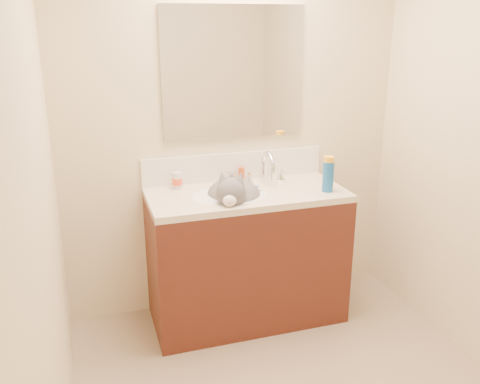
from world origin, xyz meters
TOP-DOWN VIEW (x-y plane):
  - room_shell at (0.00, 0.00)m, footprint 2.24×2.54m
  - vanity_cabinet at (0.00, 0.97)m, footprint 1.20×0.55m
  - counter_slab at (0.00, 0.97)m, footprint 1.20×0.55m
  - basin at (-0.12, 0.94)m, footprint 0.45×0.36m
  - faucet at (0.18, 1.11)m, footprint 0.28×0.20m
  - cat at (-0.09, 0.94)m, footprint 0.44×0.50m
  - backsplash at (0.00, 1.24)m, footprint 1.20×0.02m
  - mirror at (0.00, 1.24)m, footprint 0.90×0.02m
  - pill_bottle at (-0.39, 1.17)m, footprint 0.07×0.07m
  - pill_label at (-0.39, 1.17)m, footprint 0.07×0.07m
  - silver_jar at (-0.04, 1.18)m, footprint 0.06×0.06m
  - amber_bottle at (0.04, 1.19)m, footprint 0.04×0.04m
  - toothbrush at (0.08, 1.02)m, footprint 0.02×0.13m
  - toothbrush_head at (0.08, 1.02)m, footprint 0.02×0.03m
  - spray_can at (0.47, 0.84)m, footprint 0.07×0.07m
  - spray_cap at (0.47, 0.84)m, footprint 0.07×0.07m

SIDE VIEW (x-z plane):
  - vanity_cabinet at x=0.00m, z-range 0.00..0.82m
  - basin at x=-0.12m, z-range 0.72..0.86m
  - counter_slab at x=0.00m, z-range 0.82..0.86m
  - cat at x=-0.09m, z-range 0.67..1.02m
  - toothbrush at x=0.08m, z-range 0.86..0.87m
  - toothbrush_head at x=0.08m, z-range 0.86..0.88m
  - silver_jar at x=-0.04m, z-range 0.86..0.92m
  - pill_label at x=-0.39m, z-range 0.89..0.93m
  - amber_bottle at x=0.04m, z-range 0.86..0.95m
  - pill_bottle at x=-0.39m, z-range 0.86..0.96m
  - faucet at x=0.18m, z-range 0.84..1.05m
  - backsplash at x=0.00m, z-range 0.86..1.04m
  - spray_can at x=0.47m, z-range 0.86..1.05m
  - spray_cap at x=0.47m, z-range 1.04..1.08m
  - room_shell at x=0.00m, z-range 0.23..2.75m
  - mirror at x=0.00m, z-range 1.14..1.94m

